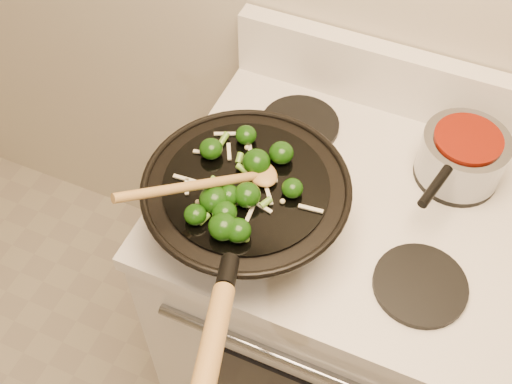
% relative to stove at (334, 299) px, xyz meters
% --- Properties ---
extents(stove, '(0.78, 0.67, 1.08)m').
position_rel_stove_xyz_m(stove, '(0.00, 0.00, 0.00)').
color(stove, white).
rests_on(stove, ground).
extents(wok, '(0.40, 0.65, 0.25)m').
position_rel_stove_xyz_m(wok, '(-0.18, -0.16, 0.53)').
color(wok, black).
rests_on(wok, stove).
extents(stirfry, '(0.29, 0.27, 0.05)m').
position_rel_stove_xyz_m(stirfry, '(-0.18, -0.18, 0.60)').
color(stirfry, '#113608').
rests_on(stirfry, wok).
extents(wooden_spoon, '(0.22, 0.27, 0.12)m').
position_rel_stove_xyz_m(wooden_spoon, '(-0.21, -0.19, 0.62)').
color(wooden_spoon, '#A87D42').
rests_on(wooden_spoon, wok).
extents(saucepan, '(0.18, 0.29, 0.11)m').
position_rel_stove_xyz_m(saucepan, '(0.18, 0.15, 0.52)').
color(saucepan, gray).
rests_on(saucepan, stove).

